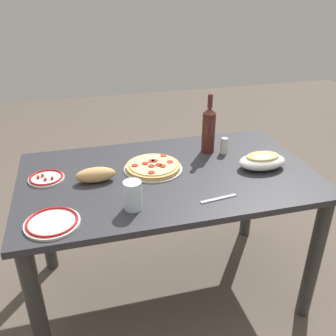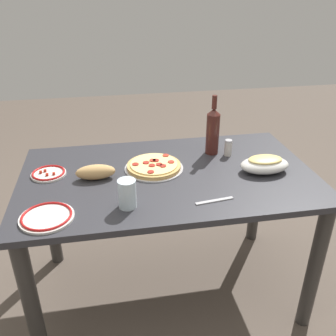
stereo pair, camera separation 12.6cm
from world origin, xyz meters
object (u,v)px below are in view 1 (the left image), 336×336
(side_plate_far, at_px, (46,178))
(side_plate_near, at_px, (52,222))
(dining_table, at_px, (168,195))
(spice_shaker, at_px, (224,146))
(wine_bottle, at_px, (209,129))
(pepperoni_pizza, at_px, (153,167))
(bread_loaf, at_px, (96,175))
(water_glass, at_px, (133,195))
(baked_pasta_dish, at_px, (262,160))

(side_plate_far, bearing_deg, side_plate_near, -85.07)
(side_plate_near, bearing_deg, dining_table, 28.05)
(side_plate_near, distance_m, spice_shaker, 0.99)
(wine_bottle, xyz_separation_m, side_plate_far, (-0.84, -0.11, -0.12))
(pepperoni_pizza, distance_m, side_plate_near, 0.59)
(pepperoni_pizza, relative_size, side_plate_near, 1.36)
(pepperoni_pizza, xyz_separation_m, bread_loaf, (-0.28, -0.05, 0.02))
(bread_loaf, bearing_deg, spice_shaker, 11.32)
(water_glass, relative_size, side_plate_far, 0.75)
(baked_pasta_dish, xyz_separation_m, water_glass, (-0.68, -0.19, 0.02))
(side_plate_far, relative_size, bread_loaf, 0.90)
(side_plate_far, height_order, bread_loaf, bread_loaf)
(dining_table, bearing_deg, side_plate_far, 171.35)
(pepperoni_pizza, bearing_deg, side_plate_far, 177.18)
(baked_pasta_dish, relative_size, water_glass, 1.95)
(wine_bottle, distance_m, spice_shaker, 0.12)
(dining_table, height_order, baked_pasta_dish, baked_pasta_dish)
(water_glass, bearing_deg, dining_table, 49.84)
(side_plate_near, height_order, side_plate_far, side_plate_far)
(baked_pasta_dish, distance_m, spice_shaker, 0.24)
(spice_shaker, bearing_deg, bread_loaf, -168.68)
(baked_pasta_dish, distance_m, side_plate_far, 1.04)
(pepperoni_pizza, height_order, spice_shaker, spice_shaker)
(pepperoni_pizza, height_order, water_glass, water_glass)
(pepperoni_pizza, height_order, baked_pasta_dish, baked_pasta_dish)
(baked_pasta_dish, height_order, spice_shaker, spice_shaker)
(baked_pasta_dish, height_order, wine_bottle, wine_bottle)
(side_plate_near, bearing_deg, pepperoni_pizza, 36.08)
(side_plate_near, relative_size, bread_loaf, 1.16)
(side_plate_near, xyz_separation_m, spice_shaker, (0.89, 0.43, 0.03))
(water_glass, bearing_deg, wine_bottle, 42.42)
(wine_bottle, height_order, water_glass, wine_bottle)
(pepperoni_pizza, bearing_deg, side_plate_near, -143.92)
(dining_table, height_order, bread_loaf, bread_loaf)
(water_glass, xyz_separation_m, bread_loaf, (-0.13, 0.26, -0.03))
(baked_pasta_dish, bearing_deg, wine_bottle, 127.15)
(side_plate_far, bearing_deg, water_glass, -44.03)
(water_glass, distance_m, bread_loaf, 0.29)
(pepperoni_pizza, height_order, side_plate_far, pepperoni_pizza)
(dining_table, height_order, pepperoni_pizza, pepperoni_pizza)
(bread_loaf, bearing_deg, water_glass, -64.15)
(dining_table, xyz_separation_m, wine_bottle, (0.27, 0.19, 0.25))
(spice_shaker, bearing_deg, water_glass, -144.51)
(dining_table, distance_m, side_plate_near, 0.62)
(pepperoni_pizza, relative_size, bread_loaf, 1.58)
(side_plate_near, bearing_deg, water_glass, 5.48)
(pepperoni_pizza, height_order, bread_loaf, bread_loaf)
(wine_bottle, bearing_deg, dining_table, -144.95)
(water_glass, distance_m, spice_shaker, 0.69)
(water_glass, height_order, spice_shaker, water_glass)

